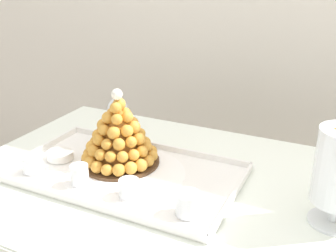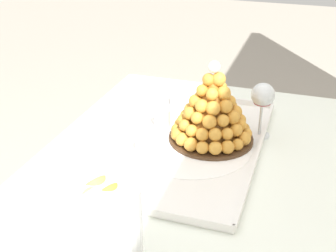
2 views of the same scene
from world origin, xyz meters
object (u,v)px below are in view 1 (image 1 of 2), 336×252
at_px(wine_glass, 118,111).
at_px(dessert_cup_left, 33,164).
at_px(serving_tray, 126,174).
at_px(dessert_cup_mid_right, 188,204).
at_px(dessert_cup_mid_left, 80,175).
at_px(creme_brulee_ramekin, 60,155).
at_px(croquembouche, 119,136).
at_px(dessert_cup_centre, 129,189).

bearing_deg(wine_glass, dessert_cup_left, -112.73).
distance_m(serving_tray, dessert_cup_mid_right, 0.26).
xyz_separation_m(dessert_cup_mid_left, dessert_cup_mid_right, (0.32, -0.00, 0.00)).
relative_size(serving_tray, creme_brulee_ramekin, 8.01).
bearing_deg(dessert_cup_mid_right, croquembouche, 151.32).
relative_size(dessert_cup_left, dessert_cup_mid_left, 1.04).
height_order(croquembouche, dessert_cup_mid_left, croquembouche).
relative_size(croquembouche, dessert_cup_left, 4.02).
height_order(creme_brulee_ramekin, wine_glass, wine_glass).
distance_m(croquembouche, wine_glass, 0.15).
bearing_deg(dessert_cup_mid_left, dessert_cup_centre, 1.46).
relative_size(serving_tray, dessert_cup_mid_right, 10.79).
bearing_deg(serving_tray, croquembouche, 135.36).
relative_size(serving_tray, wine_glass, 3.99).
bearing_deg(croquembouche, dessert_cup_mid_right, -28.68).
xyz_separation_m(dessert_cup_centre, creme_brulee_ramekin, (-0.30, 0.09, -0.01)).
xyz_separation_m(croquembouche, dessert_cup_mid_left, (-0.03, -0.15, -0.06)).
bearing_deg(serving_tray, dessert_cup_centre, -54.60).
bearing_deg(dessert_cup_mid_left, serving_tray, 53.46).
height_order(serving_tray, croquembouche, croquembouche).
bearing_deg(dessert_cup_mid_right, dessert_cup_mid_left, 179.60).
height_order(dessert_cup_mid_left, creme_brulee_ramekin, dessert_cup_mid_left).
bearing_deg(dessert_cup_left, wine_glass, 67.27).
xyz_separation_m(dessert_cup_left, dessert_cup_mid_left, (0.17, -0.00, 0.00)).
distance_m(dessert_cup_mid_right, creme_brulee_ramekin, 0.48).
bearing_deg(serving_tray, dessert_cup_mid_left, -126.54).
relative_size(dessert_cup_centre, dessert_cup_mid_right, 0.90).
xyz_separation_m(dessert_cup_mid_left, wine_glass, (-0.05, 0.28, 0.09)).
xyz_separation_m(dessert_cup_mid_left, creme_brulee_ramekin, (-0.15, 0.10, -0.01)).
distance_m(serving_tray, dessert_cup_mid_left, 0.14).
relative_size(dessert_cup_left, wine_glass, 0.36).
distance_m(serving_tray, creme_brulee_ramekin, 0.23).
bearing_deg(dessert_cup_left, dessert_cup_mid_right, -0.30).
xyz_separation_m(serving_tray, dessert_cup_centre, (0.07, -0.10, 0.02)).
bearing_deg(croquembouche, dessert_cup_mid_left, -101.00).
relative_size(serving_tray, dessert_cup_centre, 12.05).
xyz_separation_m(serving_tray, wine_glass, (-0.13, 0.17, 0.11)).
bearing_deg(creme_brulee_ramekin, dessert_cup_mid_right, -12.01).
distance_m(dessert_cup_mid_left, dessert_cup_centre, 0.15).
bearing_deg(dessert_cup_centre, dessert_cup_mid_right, -2.10).
height_order(serving_tray, dessert_cup_mid_left, dessert_cup_mid_left).
bearing_deg(dessert_cup_centre, dessert_cup_left, -179.37).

